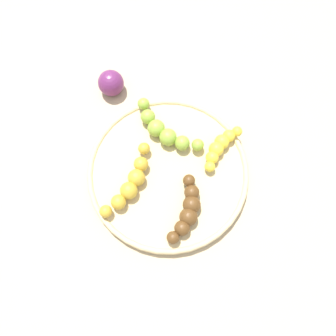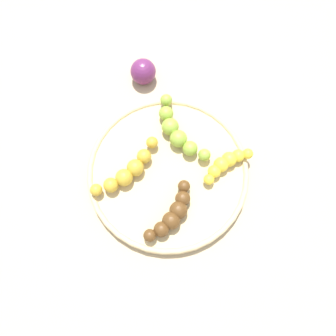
{
  "view_description": "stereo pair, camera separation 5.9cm",
  "coord_description": "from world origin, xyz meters",
  "px_view_note": "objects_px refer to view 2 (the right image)",
  "views": [
    {
      "loc": [
        -0.14,
        -0.12,
        0.6
      ],
      "look_at": [
        0.0,
        0.0,
        0.04
      ],
      "focal_mm": 35.28,
      "sensor_mm": 36.0,
      "label": 1
    },
    {
      "loc": [
        -0.09,
        -0.16,
        0.6
      ],
      "look_at": [
        0.0,
        0.0,
        0.04
      ],
      "focal_mm": 35.28,
      "sensor_mm": 36.0,
      "label": 2
    }
  ],
  "objects_px": {
    "banana_green": "(177,131)",
    "banana_overripe": "(173,214)",
    "banana_spotted": "(128,171)",
    "plum_purple": "(143,72)",
    "fruit_bowl": "(168,172)",
    "banana_yellow": "(226,163)"
  },
  "relations": [
    {
      "from": "banana_yellow",
      "to": "plum_purple",
      "type": "relative_size",
      "value": 2.07
    },
    {
      "from": "banana_green",
      "to": "banana_overripe",
      "type": "bearing_deg",
      "value": 54.92
    },
    {
      "from": "banana_green",
      "to": "plum_purple",
      "type": "relative_size",
      "value": 3.0
    },
    {
      "from": "fruit_bowl",
      "to": "banana_spotted",
      "type": "distance_m",
      "value": 0.08
    },
    {
      "from": "banana_green",
      "to": "banana_overripe",
      "type": "height_order",
      "value": "banana_green"
    },
    {
      "from": "banana_spotted",
      "to": "fruit_bowl",
      "type": "bearing_deg",
      "value": 50.04
    },
    {
      "from": "plum_purple",
      "to": "fruit_bowl",
      "type": "bearing_deg",
      "value": -106.73
    },
    {
      "from": "banana_yellow",
      "to": "banana_overripe",
      "type": "xyz_separation_m",
      "value": [
        -0.13,
        -0.03,
        0.0
      ]
    },
    {
      "from": "fruit_bowl",
      "to": "banana_overripe",
      "type": "relative_size",
      "value": 2.57
    },
    {
      "from": "fruit_bowl",
      "to": "banana_yellow",
      "type": "relative_size",
      "value": 2.78
    },
    {
      "from": "banana_green",
      "to": "banana_spotted",
      "type": "height_order",
      "value": "banana_green"
    },
    {
      "from": "fruit_bowl",
      "to": "banana_yellow",
      "type": "bearing_deg",
      "value": -24.43
    },
    {
      "from": "banana_spotted",
      "to": "banana_green",
      "type": "bearing_deg",
      "value": 87.75
    },
    {
      "from": "banana_spotted",
      "to": "banana_overripe",
      "type": "bearing_deg",
      "value": 2.26
    },
    {
      "from": "banana_overripe",
      "to": "plum_purple",
      "type": "bearing_deg",
      "value": 135.87
    },
    {
      "from": "banana_green",
      "to": "banana_spotted",
      "type": "relative_size",
      "value": 1.06
    },
    {
      "from": "banana_green",
      "to": "plum_purple",
      "type": "xyz_separation_m",
      "value": [
        0.01,
        0.15,
        -0.01
      ]
    },
    {
      "from": "fruit_bowl",
      "to": "banana_yellow",
      "type": "xyz_separation_m",
      "value": [
        0.1,
        -0.04,
        0.02
      ]
    },
    {
      "from": "plum_purple",
      "to": "banana_overripe",
      "type": "bearing_deg",
      "value": -108.92
    },
    {
      "from": "fruit_bowl",
      "to": "banana_overripe",
      "type": "bearing_deg",
      "value": -114.65
    },
    {
      "from": "banana_spotted",
      "to": "plum_purple",
      "type": "bearing_deg",
      "value": 130.89
    },
    {
      "from": "banana_overripe",
      "to": "plum_purple",
      "type": "xyz_separation_m",
      "value": [
        0.1,
        0.28,
        -0.01
      ]
    }
  ]
}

